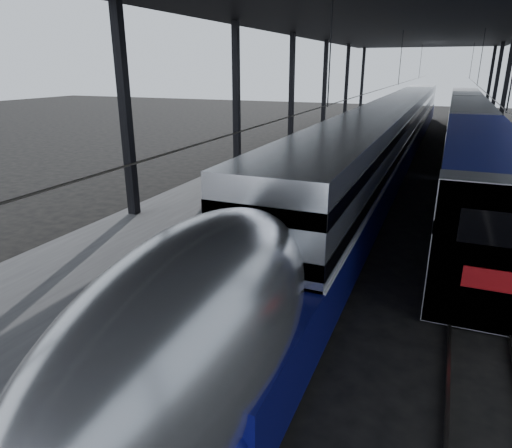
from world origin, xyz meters
The scene contains 7 objects.
ground centered at (0.00, 0.00, 0.00)m, with size 160.00×160.00×0.00m, color black.
platform centered at (-3.50, 20.00, 0.50)m, with size 6.00×80.00×1.00m, color #4C4C4F.
yellow_strip centered at (-0.70, 20.00, 1.00)m, with size 0.30×80.00×0.01m, color gold.
rails centered at (4.50, 20.00, 0.08)m, with size 6.52×80.00×0.16m.
canopy centered at (1.90, 20.00, 9.12)m, with size 18.00×75.00×9.47m.
tgv_train centered at (2.00, 23.93, 2.06)m, with size 3.07×65.20×4.40m.
second_train centered at (7.00, 29.65, 2.05)m, with size 2.94×56.05×4.05m.
Camera 1 is at (5.57, -9.45, 6.65)m, focal length 32.00 mm.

